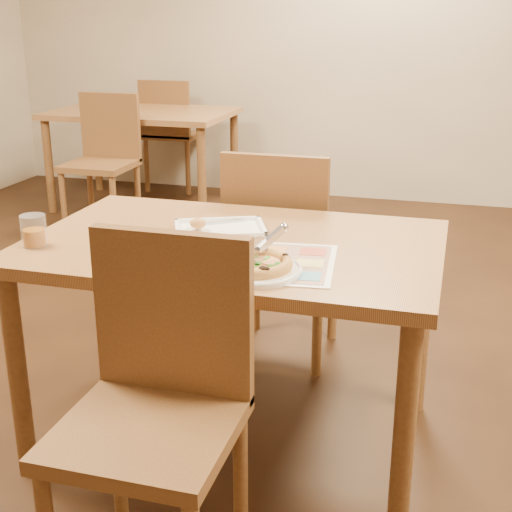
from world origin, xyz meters
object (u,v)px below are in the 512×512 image
(plate, at_px, (256,271))
(bg_chair_far, at_px, (169,122))
(appetizer_tray, at_px, (218,231))
(glass_tumbler, at_px, (34,233))
(chair_far, at_px, (280,233))
(pizza_cutter, at_px, (267,242))
(dining_table, at_px, (234,266))
(bg_chair_near, at_px, (105,145))
(menu, at_px, (289,263))
(chair_near, at_px, (160,370))
(bg_table, at_px, (143,122))
(pizza, at_px, (255,264))

(plate, bearing_deg, bg_chair_far, 116.13)
(appetizer_tray, height_order, glass_tumbler, glass_tumbler)
(glass_tumbler, bearing_deg, appetizer_tray, 28.59)
(chair_far, height_order, bg_chair_far, same)
(chair_far, relative_size, pizza_cutter, 3.37)
(dining_table, relative_size, bg_chair_near, 2.77)
(appetizer_tray, relative_size, menu, 0.94)
(bg_chair_near, relative_size, menu, 1.28)
(chair_near, relative_size, plate, 1.82)
(bg_table, distance_m, appetizer_tray, 3.15)
(dining_table, xyz_separation_m, chair_near, (0.00, -0.60, -0.07))
(bg_table, height_order, pizza, pizza)
(dining_table, distance_m, bg_chair_far, 3.67)
(chair_far, xyz_separation_m, bg_chair_near, (-1.60, 1.60, 0.00))
(bg_chair_far, height_order, pizza, bg_chair_far)
(glass_tumbler, bearing_deg, chair_far, 55.06)
(bg_chair_near, bearing_deg, bg_chair_far, 90.00)
(appetizer_tray, bearing_deg, bg_chair_near, 125.51)
(glass_tumbler, xyz_separation_m, menu, (0.79, 0.06, -0.04))
(pizza, relative_size, pizza_cutter, 1.50)
(bg_chair_far, bearing_deg, pizza_cutter, 116.64)
(bg_table, relative_size, pizza, 6.21)
(chair_far, distance_m, pizza, 0.89)
(menu, bearing_deg, bg_table, 121.53)
(bg_table, bearing_deg, chair_near, -64.81)
(chair_near, distance_m, glass_tumbler, 0.72)
(chair_near, relative_size, bg_chair_near, 1.00)
(chair_near, height_order, bg_chair_near, same)
(dining_table, distance_m, menu, 0.29)
(pizza_cutter, bearing_deg, appetizer_tray, 66.75)
(bg_table, xyz_separation_m, bg_chair_near, (0.00, -0.60, -0.07))
(pizza_cutter, height_order, menu, pizza_cutter)
(bg_chair_near, bearing_deg, menu, -52.42)
(pizza, height_order, appetizer_tray, appetizer_tray)
(plate, bearing_deg, menu, 55.47)
(bg_chair_near, xyz_separation_m, glass_tumbler, (1.02, -2.42, 0.20))
(bg_chair_near, relative_size, bg_chair_far, 1.00)
(dining_table, xyz_separation_m, bg_chair_near, (-1.60, 2.20, -0.07))
(chair_far, bearing_deg, pizza_cutter, 101.68)
(bg_chair_far, relative_size, pizza_cutter, 3.37)
(dining_table, relative_size, bg_table, 1.00)
(chair_far, xyz_separation_m, menu, (0.22, -0.77, 0.16))
(plate, distance_m, menu, 0.12)
(chair_far, height_order, pizza_cutter, chair_far)
(pizza, xyz_separation_m, pizza_cutter, (0.03, 0.03, 0.06))
(dining_table, relative_size, bg_chair_far, 2.77)
(dining_table, xyz_separation_m, menu, (0.22, -0.17, 0.09))
(glass_tumbler, bearing_deg, pizza_cutter, -0.61)
(chair_far, relative_size, appetizer_tray, 1.37)
(chair_near, distance_m, bg_chair_near, 3.22)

